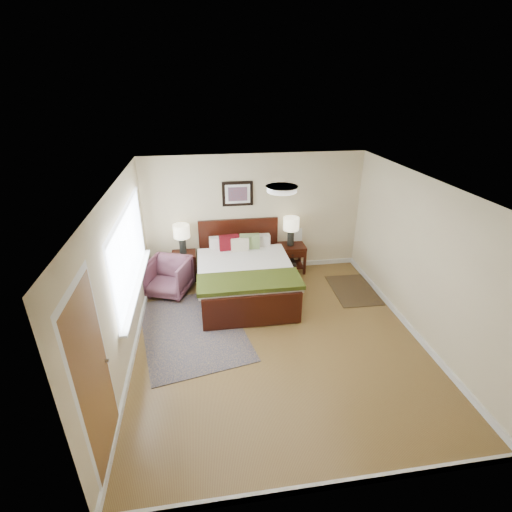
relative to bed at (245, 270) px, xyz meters
name	(u,v)px	position (x,y,z in m)	size (l,w,h in m)	color
floor	(277,338)	(0.35, -1.43, -0.54)	(5.00, 5.00, 0.00)	brown
back_wall	(255,215)	(0.35, 1.07, 0.71)	(4.50, 0.04, 2.50)	beige
front_wall	(338,400)	(0.35, -3.93, 0.71)	(4.50, 0.04, 2.50)	beige
left_wall	(121,281)	(-1.90, -1.43, 0.71)	(0.04, 5.00, 2.50)	beige
right_wall	(421,260)	(2.60, -1.43, 0.71)	(0.04, 5.00, 2.50)	beige
ceiling	(282,186)	(0.35, -1.43, 1.96)	(4.50, 5.00, 0.02)	white
window	(131,251)	(-1.85, -0.73, 0.84)	(0.11, 2.72, 1.32)	silver
door	(95,381)	(-1.88, -3.18, 0.53)	(0.06, 1.00, 2.18)	silver
ceil_fixture	(282,189)	(0.35, -1.43, 1.93)	(0.44, 0.44, 0.08)	white
bed	(245,270)	(0.00, 0.00, 0.00)	(1.78, 2.16, 1.16)	black
wall_art	(238,194)	(0.00, 1.03, 1.18)	(0.62, 0.05, 0.50)	black
nightstand_left	(184,259)	(-1.16, 0.81, -0.08)	(0.48, 0.44, 0.58)	black
nightstand_right	(290,255)	(1.08, 0.82, -0.16)	(0.62, 0.46, 0.61)	black
lamp_left	(182,234)	(-1.16, 0.84, 0.46)	(0.32, 0.32, 0.61)	black
lamp_right	(291,226)	(1.08, 0.84, 0.50)	(0.32, 0.32, 0.61)	black
armchair	(168,277)	(-1.45, 0.27, -0.18)	(0.76, 0.78, 0.71)	brown
rug_persian	(193,329)	(-1.00, -1.00, -0.53)	(1.59, 2.24, 0.01)	#0B143A
rug_navy	(353,290)	(2.15, -0.17, -0.53)	(0.81, 1.22, 0.01)	black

